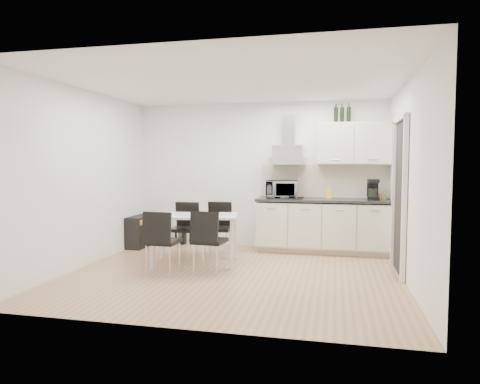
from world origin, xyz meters
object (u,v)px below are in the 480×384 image
object	(u,v)px
floor_speaker	(181,236)
chair_far_left	(184,230)
dining_table	(195,221)
kitchenette	(324,204)
guitar_amp	(141,231)
chair_far_right	(218,229)
chair_near_right	(210,242)
chair_near_left	(163,242)

from	to	relation	value
floor_speaker	chair_far_left	bearing A→B (deg)	-69.33
dining_table	kitchenette	bearing A→B (deg)	25.15
dining_table	guitar_amp	size ratio (longest dim) A/B	1.99
chair_far_left	guitar_amp	xyz separation A→B (m)	(-1.05, 0.61, -0.16)
dining_table	chair_far_right	xyz separation A→B (m)	(0.19, 0.61, -0.22)
dining_table	chair_near_right	xyz separation A→B (m)	(0.36, -0.45, -0.22)
chair_near_right	guitar_amp	xyz separation A→B (m)	(-1.76, 1.51, -0.16)
chair_near_right	dining_table	bearing A→B (deg)	133.45
dining_table	guitar_amp	bearing A→B (deg)	133.47
chair_far_left	guitar_amp	world-z (taller)	chair_far_left
chair_far_left	floor_speaker	distance (m)	1.14
chair_far_left	chair_near_left	xyz separation A→B (m)	(0.09, -1.08, 0.00)
dining_table	chair_far_left	world-z (taller)	chair_far_left
chair_far_right	kitchenette	bearing A→B (deg)	-162.19
kitchenette	chair_far_right	bearing A→B (deg)	-157.94
chair_far_right	chair_far_left	bearing A→B (deg)	13.17
chair_far_left	chair_near_left	bearing A→B (deg)	93.71
kitchenette	chair_near_right	world-z (taller)	kitchenette
dining_table	chair_far_right	size ratio (longest dim) A/B	1.55
guitar_amp	floor_speaker	xyz separation A→B (m)	(0.62, 0.41, -0.13)
kitchenette	chair_far_right	xyz separation A→B (m)	(-1.69, -0.69, -0.39)
chair_far_left	chair_near_right	bearing A→B (deg)	126.87
chair_far_right	chair_near_right	world-z (taller)	same
dining_table	chair_far_right	distance (m)	0.67
chair_far_right	chair_near_left	xyz separation A→B (m)	(-0.43, -1.25, 0.00)
chair_near_left	chair_near_right	bearing A→B (deg)	18.03
floor_speaker	chair_far_right	bearing A→B (deg)	-44.05
floor_speaker	chair_near_right	bearing A→B (deg)	-61.81
dining_table	chair_far_right	bearing A→B (deg)	63.61
chair_near_left	guitar_amp	xyz separation A→B (m)	(-1.14, 1.69, -0.16)
guitar_amp	kitchenette	bearing A→B (deg)	5.58
chair_near_right	floor_speaker	size ratio (longest dim) A/B	2.93
chair_far_left	floor_speaker	xyz separation A→B (m)	(-0.43, 1.02, -0.29)
chair_near_left	floor_speaker	xyz separation A→B (m)	(-0.53, 2.10, -0.29)
dining_table	chair_near_left	xyz separation A→B (m)	(-0.25, -0.64, -0.22)
chair_near_left	dining_table	bearing A→B (deg)	70.13
guitar_amp	chair_far_left	bearing A→B (deg)	-28.59
chair_near_left	chair_far_right	bearing A→B (deg)	72.26
dining_table	floor_speaker	distance (m)	1.73
kitchenette	dining_table	distance (m)	2.29
kitchenette	guitar_amp	xyz separation A→B (m)	(-3.27, -0.24, -0.55)
chair_far_left	chair_near_left	size ratio (longest dim) A/B	1.00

